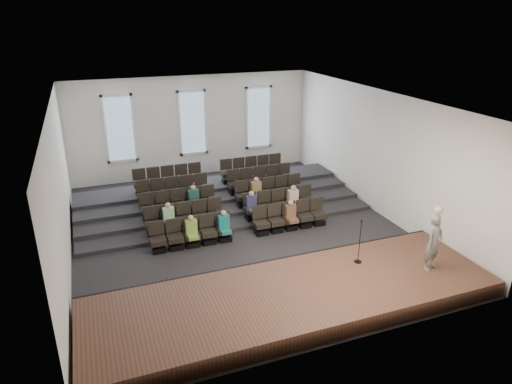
% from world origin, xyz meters
% --- Properties ---
extents(ground, '(14.00, 14.00, 0.00)m').
position_xyz_m(ground, '(0.00, 0.00, 0.00)').
color(ground, black).
rests_on(ground, ground).
extents(ceiling, '(12.00, 14.00, 0.02)m').
position_xyz_m(ceiling, '(0.00, 0.00, 5.01)').
color(ceiling, white).
rests_on(ceiling, ground).
extents(wall_back, '(12.00, 0.04, 5.00)m').
position_xyz_m(wall_back, '(0.00, 7.02, 2.50)').
color(wall_back, white).
rests_on(wall_back, ground).
extents(wall_front, '(12.00, 0.04, 5.00)m').
position_xyz_m(wall_front, '(0.00, -7.02, 2.50)').
color(wall_front, white).
rests_on(wall_front, ground).
extents(wall_left, '(0.04, 14.00, 5.00)m').
position_xyz_m(wall_left, '(-6.02, 0.00, 2.50)').
color(wall_left, white).
rests_on(wall_left, ground).
extents(wall_right, '(0.04, 14.00, 5.00)m').
position_xyz_m(wall_right, '(6.02, 0.00, 2.50)').
color(wall_right, white).
rests_on(wall_right, ground).
extents(stage, '(11.80, 3.60, 0.50)m').
position_xyz_m(stage, '(0.00, -5.10, 0.25)').
color(stage, '#503022').
rests_on(stage, ground).
extents(stage_lip, '(11.80, 0.06, 0.52)m').
position_xyz_m(stage_lip, '(0.00, -3.33, 0.25)').
color(stage_lip, black).
rests_on(stage_lip, ground).
extents(risers, '(11.80, 4.80, 0.60)m').
position_xyz_m(risers, '(0.00, 3.17, 0.20)').
color(risers, black).
rests_on(risers, ground).
extents(seating_rows, '(6.80, 4.70, 1.67)m').
position_xyz_m(seating_rows, '(-0.00, 1.54, 0.68)').
color(seating_rows, black).
rests_on(seating_rows, ground).
extents(windows, '(8.44, 0.10, 3.24)m').
position_xyz_m(windows, '(0.00, 6.95, 2.70)').
color(windows, white).
rests_on(windows, wall_back).
extents(audience, '(5.45, 2.64, 1.10)m').
position_xyz_m(audience, '(0.00, 0.32, 0.81)').
color(audience, '#83A441').
rests_on(audience, seating_rows).
extents(speaker, '(0.76, 0.61, 1.79)m').
position_xyz_m(speaker, '(4.36, -5.49, 1.40)').
color(speaker, slate).
rests_on(speaker, stage).
extents(mic_stand, '(0.24, 0.24, 1.44)m').
position_xyz_m(mic_stand, '(2.50, -4.39, 0.93)').
color(mic_stand, black).
rests_on(mic_stand, stage).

